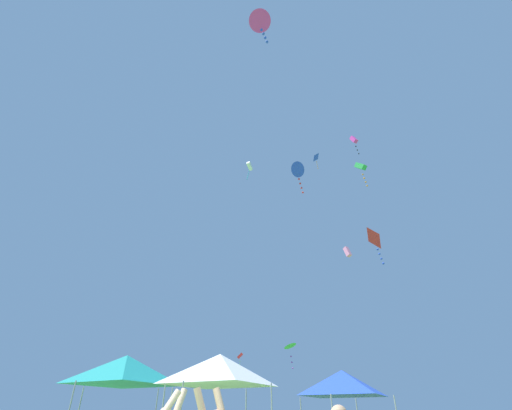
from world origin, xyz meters
TOP-DOWN VIEW (x-y plane):
  - canopy_tent_teal at (-0.83, 11.71)m, footprint 3.56×3.56m
  - canopy_tent_blue at (7.82, 8.77)m, footprint 3.00×3.00m
  - canopy_tent_white at (2.62, 8.88)m, footprint 3.39×3.39m
  - kite_red_diamond at (14.41, 13.27)m, footprint 0.79×0.92m
  - kite_blue_diamond at (12.80, 17.46)m, footprint 0.72×0.73m
  - kite_pink_box at (16.39, 19.89)m, footprint 0.56×0.75m
  - kite_red_box at (9.04, 28.94)m, footprint 0.60×0.40m
  - kite_blue_delta at (5.20, 6.18)m, footprint 0.81×0.56m
  - kite_green_box at (17.60, 17.35)m, footprint 0.85×1.28m
  - kite_magenta_delta at (2.98, 4.80)m, footprint 1.49×1.43m
  - kite_white_box at (8.67, 25.31)m, footprint 1.01×1.02m
  - kite_green_delta at (14.18, 28.89)m, footprint 1.78×1.77m
  - kite_magenta_box at (13.81, 12.79)m, footprint 0.51×0.68m

SIDE VIEW (x-z plane):
  - canopy_tent_blue at x=7.82m, z-range 1.12..4.34m
  - canopy_tent_white at x=2.62m, z-range 1.27..4.89m
  - canopy_tent_teal at x=-0.83m, z-range 1.33..5.14m
  - kite_red_box at x=9.04m, z-range 5.78..7.09m
  - kite_green_delta at x=14.18m, z-range 6.38..8.79m
  - kite_blue_delta at x=5.20m, z-range 10.40..11.98m
  - kite_red_diamond at x=14.41m, z-range 10.90..13.63m
  - kite_pink_box at x=16.39m, z-range 13.83..14.84m
  - kite_magenta_delta at x=2.98m, z-range 18.35..20.66m
  - kite_magenta_box at x=13.81m, z-range 20.04..21.89m
  - kite_green_box at x=17.60m, z-range 20.97..23.80m
  - kite_blue_diamond at x=12.80m, z-range 21.64..23.14m
  - kite_white_box at x=8.67m, z-range 25.01..27.20m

